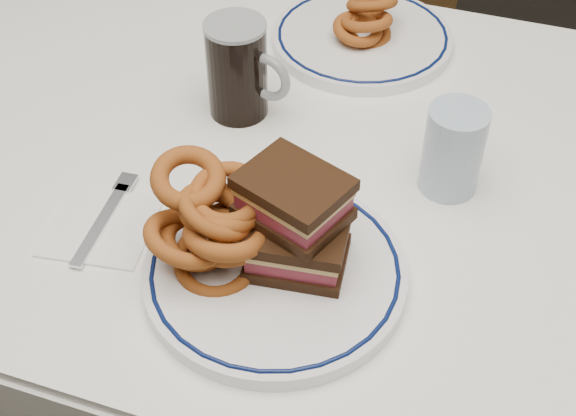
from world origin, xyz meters
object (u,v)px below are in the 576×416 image
(main_plate, at_px, (275,272))
(far_plate, at_px, (362,38))
(beer_mug, at_px, (239,69))
(chair_far, at_px, (339,4))
(reuben_sandwich, at_px, (295,222))

(main_plate, xyz_separation_m, far_plate, (-0.03, 0.50, -0.00))
(far_plate, bearing_deg, beer_mug, -118.26)
(chair_far, xyz_separation_m, main_plate, (0.20, -0.98, 0.24))
(chair_far, bearing_deg, main_plate, -78.66)
(chair_far, bearing_deg, far_plate, -71.04)
(chair_far, distance_m, far_plate, 0.56)
(main_plate, bearing_deg, beer_mug, 118.27)
(main_plate, xyz_separation_m, beer_mug, (-0.15, 0.28, 0.06))
(main_plate, height_order, reuben_sandwich, reuben_sandwich)
(chair_far, relative_size, beer_mug, 6.83)
(main_plate, xyz_separation_m, reuben_sandwich, (0.02, 0.02, 0.07))
(reuben_sandwich, relative_size, beer_mug, 0.97)
(chair_far, height_order, reuben_sandwich, chair_far)
(chair_far, height_order, far_plate, chair_far)
(chair_far, relative_size, main_plate, 3.20)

